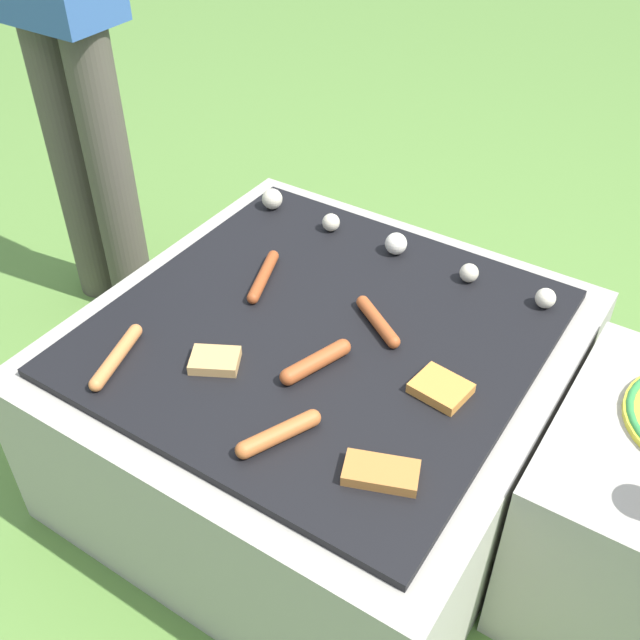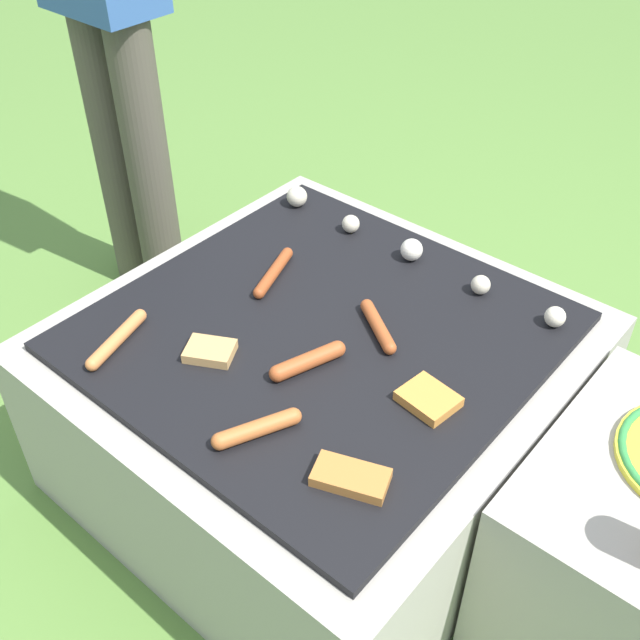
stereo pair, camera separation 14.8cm
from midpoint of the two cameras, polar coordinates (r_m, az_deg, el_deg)
ground_plane at (r=1.80m, az=-2.40°, el=-11.20°), size 14.00×14.00×0.00m
grill at (r=1.64m, az=-2.60°, el=-6.49°), size 0.93×0.93×0.43m
sausage_back_center at (r=1.49m, az=1.59°, el=-0.21°), size 0.14×0.10×0.03m
sausage_front_right at (r=1.62m, az=-6.96°, el=3.23°), size 0.08×0.17×0.03m
sausage_front_left at (r=1.48m, az=-18.04°, el=-2.79°), size 0.07×0.18×0.03m
sausage_mid_left at (r=1.28m, az=-6.51°, el=-8.76°), size 0.09×0.15×0.03m
sausage_front_center at (r=1.39m, az=-3.35°, el=-3.32°), size 0.07×0.16×0.03m
bread_slice_right at (r=1.22m, az=1.16°, el=-11.72°), size 0.14×0.10×0.02m
bread_slice_center at (r=1.36m, az=6.12°, el=-5.34°), size 0.11×0.09×0.02m
bread_slice_left at (r=1.43m, az=-10.97°, el=-3.18°), size 0.11×0.10×0.02m
mushroom_row at (r=1.71m, az=2.19°, el=6.10°), size 0.75×0.06×0.05m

